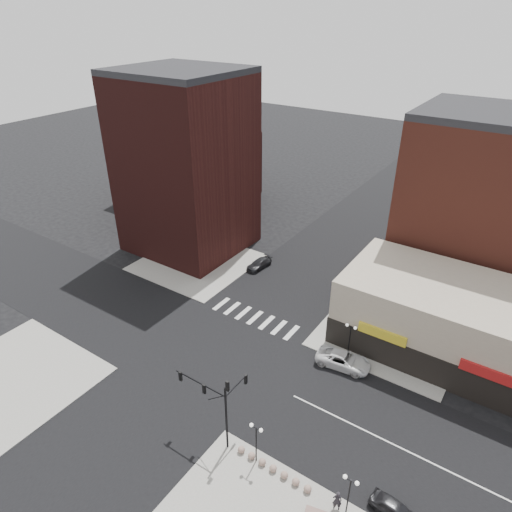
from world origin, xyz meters
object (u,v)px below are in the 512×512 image
Objects in this scene: traffic_signal at (219,398)px; street_lamp_se_b at (350,487)px; white_suv at (343,360)px; street_lamp_se_a at (256,435)px; pedestrian at (337,500)px; dark_sedan_east at (395,510)px; dark_sedan_north at (259,264)px; street_lamp_ne at (350,333)px.

street_lamp_se_b is (11.76, -0.17, -1.67)m from traffic_signal.
white_suv is at bearing 115.29° from street_lamp_se_b.
street_lamp_se_b is (8.00, 0.00, 0.00)m from street_lamp_se_a.
pedestrian is (10.99, -0.17, -3.88)m from traffic_signal.
dark_sedan_east is at bearing 10.31° from street_lamp_se_a.
white_suv is at bearing -25.85° from dark_sedan_north.
pedestrian is at bearing -0.88° from traffic_signal.
dark_sedan_north is at bearing 133.80° from street_lamp_se_b.
white_suv is at bearing 85.47° from street_lamp_se_a.
street_lamp_se_b reaches higher than dark_sedan_east.
street_lamp_ne is (1.00, 16.00, 0.00)m from street_lamp_se_a.
street_lamp_se_b is 1.07× the size of dark_sedan_east.
street_lamp_ne reaches higher than dark_sedan_north.
street_lamp_se_b is 17.46m from street_lamp_ne.
traffic_signal is at bearing 104.59° from dark_sedan_east.
white_suv reaches higher than dark_sedan_north.
white_suv is 21.81m from dark_sedan_north.
traffic_signal is 15.48m from dark_sedan_east.
traffic_signal is at bearing -26.51° from pedestrian.
dark_sedan_east is 37.22m from dark_sedan_north.
pedestrian reaches higher than white_suv.
traffic_signal is at bearing 179.18° from street_lamp_se_b.
dark_sedan_north is (-17.21, 26.28, -2.67)m from street_lamp_se_a.
traffic_signal reaches higher than street_lamp_ne.
street_lamp_se_a is at bearing -25.63° from pedestrian.
street_lamp_se_a is (3.76, -0.17, -1.67)m from traffic_signal.
street_lamp_se_a and street_lamp_ne have the same top height.
pedestrian is at bearing -164.81° from white_suv.
street_lamp_se_a is at bearing -2.57° from traffic_signal.
dark_sedan_east is at bearing -33.88° from dark_sedan_north.
dark_sedan_north is 2.22× the size of pedestrian.
street_lamp_se_a is 0.74× the size of white_suv.
white_suv is at bearing 45.74° from dark_sedan_east.
pedestrian is at bearing 0.00° from street_lamp_se_a.
traffic_signal is 4.02× the size of pedestrian.
dark_sedan_east is 4.29m from pedestrian.
white_suv reaches higher than dark_sedan_east.
street_lamp_se_a is at bearing -93.58° from street_lamp_ne.
street_lamp_se_b is at bearing 131.24° from dark_sedan_east.
dark_sedan_east is (11.00, 2.00, -2.63)m from street_lamp_se_a.
traffic_signal is 29.69m from dark_sedan_north.
street_lamp_se_b is 0.97× the size of dark_sedan_north.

